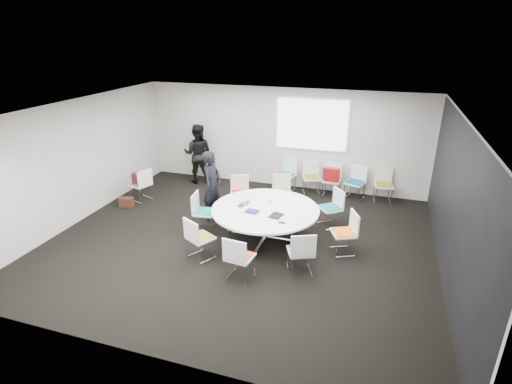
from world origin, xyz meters
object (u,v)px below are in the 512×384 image
(chair_ring_f, at_px, (200,245))
(chair_spare_left, at_px, (142,191))
(cup, at_px, (270,201))
(chair_ring_b, at_px, (330,215))
(chair_ring_e, at_px, (204,219))
(chair_ring_c, at_px, (282,199))
(person_back, at_px, (198,154))
(chair_ring_a, at_px, (343,240))
(chair_back_a, at_px, (286,181))
(brown_bag, at_px, (126,202))
(chair_person_back, at_px, (201,171))
(chair_back_c, at_px, (331,186))
(conference_table, at_px, (265,216))
(person_main, at_px, (212,186))
(chair_ring_g, at_px, (240,265))
(chair_ring_d, at_px, (240,200))
(chair_back_b, at_px, (311,183))
(chair_back_e, at_px, (383,191))
(maroon_bag, at_px, (140,178))
(chair_ring_h, at_px, (300,260))
(laptop, at_px, (246,205))
(chair_back_d, at_px, (355,189))

(chair_ring_f, xyz_separation_m, chair_spare_left, (-2.72, 2.17, 0.00))
(chair_ring_f, relative_size, cup, 9.78)
(chair_ring_b, distance_m, chair_ring_e, 2.88)
(chair_ring_c, bearing_deg, chair_ring_f, 48.94)
(person_back, distance_m, cup, 3.81)
(chair_ring_a, relative_size, chair_back_a, 1.00)
(chair_ring_b, distance_m, brown_bag, 5.16)
(chair_ring_e, bearing_deg, chair_person_back, -161.11)
(chair_ring_f, xyz_separation_m, chair_back_c, (2.02, 4.03, 0.00))
(conference_table, bearing_deg, person_main, 157.50)
(person_main, relative_size, person_back, 0.96)
(chair_ring_g, distance_m, person_back, 5.23)
(chair_ring_b, height_order, chair_ring_d, same)
(chair_back_b, height_order, chair_person_back, same)
(chair_back_c, xyz_separation_m, person_back, (-3.89, -0.13, 0.60))
(cup, bearing_deg, chair_ring_g, -90.99)
(chair_ring_b, xyz_separation_m, chair_back_e, (1.12, 1.88, 0.00))
(maroon_bag, bearing_deg, conference_table, -15.81)
(conference_table, distance_m, chair_back_e, 3.79)
(chair_ring_h, relative_size, person_main, 0.53)
(chair_ring_f, distance_m, chair_spare_left, 3.49)
(chair_ring_e, xyz_separation_m, chair_person_back, (-1.45, 2.96, 0.00))
(chair_ring_h, distance_m, cup, 1.73)
(conference_table, relative_size, chair_back_b, 2.58)
(chair_ring_g, relative_size, chair_back_c, 1.00)
(maroon_bag, relative_size, brown_bag, 1.11)
(chair_ring_g, distance_m, cup, 1.92)
(conference_table, distance_m, chair_ring_f, 1.53)
(chair_ring_f, bearing_deg, conference_table, 76.90)
(chair_spare_left, bearing_deg, chair_ring_c, -63.23)
(person_main, bearing_deg, chair_ring_e, -171.46)
(chair_ring_c, xyz_separation_m, chair_back_a, (-0.21, 1.30, 0.00))
(chair_back_a, bearing_deg, chair_ring_f, 92.34)
(chair_ring_c, xyz_separation_m, chair_ring_f, (-0.97, -2.75, 0.00))
(chair_ring_a, distance_m, laptop, 2.18)
(conference_table, height_order, chair_back_c, chair_back_c)
(person_back, bearing_deg, chair_back_e, 169.40)
(chair_back_c, height_order, person_back, person_back)
(chair_ring_h, distance_m, person_back, 5.47)
(chair_spare_left, bearing_deg, chair_ring_b, -71.85)
(chair_back_e, relative_size, chair_person_back, 1.00)
(chair_spare_left, height_order, person_main, person_main)
(chair_ring_a, height_order, chair_back_d, same)
(chair_person_back, bearing_deg, chair_spare_left, 62.56)
(chair_back_d, distance_m, maroon_bag, 5.70)
(chair_ring_g, distance_m, chair_back_d, 4.76)
(chair_ring_g, relative_size, chair_back_a, 1.00)
(chair_ring_b, height_order, person_back, person_back)
(chair_back_a, xyz_separation_m, brown_bag, (-3.64, -2.36, -0.16))
(chair_back_d, height_order, person_back, person_back)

